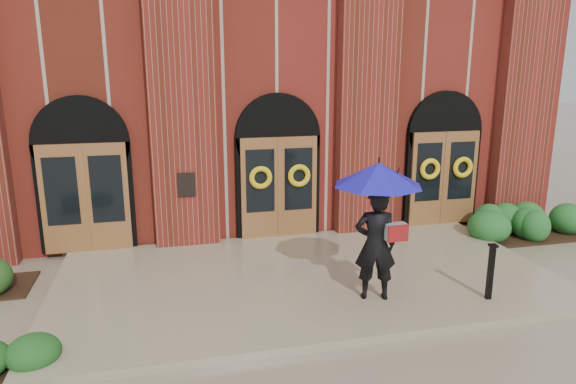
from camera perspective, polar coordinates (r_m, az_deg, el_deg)
name	(u,v)px	position (r m, az deg, el deg)	size (l,w,h in m)	color
ground	(309,284)	(10.60, 2.32, -10.20)	(90.00, 90.00, 0.00)	gray
landing	(307,278)	(10.70, 2.10, -9.51)	(10.00, 5.30, 0.15)	gray
church_building	(240,90)	(18.30, -5.30, 11.22)	(16.20, 12.53, 7.00)	maroon
man_with_umbrella	(377,205)	(9.21, 9.90, -1.42)	(1.95, 1.95, 2.53)	black
metal_post	(491,270)	(10.11, 21.59, -8.11)	(0.17, 0.17, 1.05)	black
hedge_wall_right	(530,222)	(14.71, 25.29, -3.01)	(3.02, 1.21, 0.78)	#1F5822
hedge_front_left	(4,360)	(8.70, -29.06, -16.01)	(1.34, 1.15, 0.47)	#1A4919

